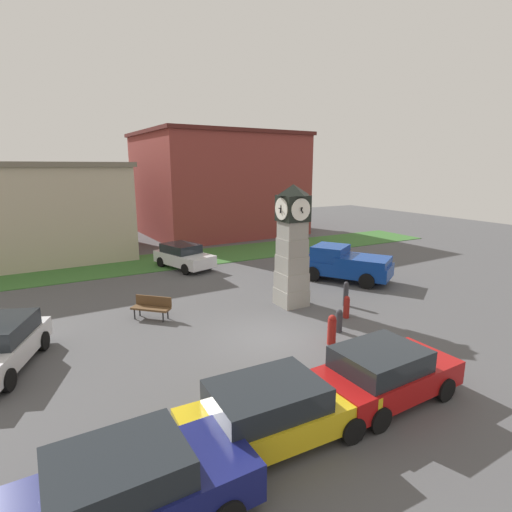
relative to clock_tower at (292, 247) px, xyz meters
name	(u,v)px	position (x,y,z in m)	size (l,w,h in m)	color
ground_plane	(271,337)	(-2.61, -2.61, -2.66)	(74.18, 74.18, 0.00)	#4C4C4F
clock_tower	(292,247)	(0.00, 0.00, 0.00)	(1.43, 1.54, 5.36)	gray
bollard_near_tower	(346,293)	(2.06, -1.28, -2.10)	(0.23, 0.23, 1.11)	#333338
bollard_mid_row	(346,307)	(1.10, -2.43, -2.18)	(0.25, 0.25, 0.94)	maroon
bollard_far_row	(339,321)	(-0.13, -3.40, -2.21)	(0.26, 0.26, 0.89)	#333338
bollard_end_row	(332,329)	(-1.04, -4.09, -2.11)	(0.30, 0.30, 1.08)	maroon
car_navy_sedan	(134,489)	(-8.69, -8.21, -1.86)	(4.07, 2.02, 1.56)	navy
car_near_tower	(275,410)	(-5.39, -7.41, -1.91)	(4.50, 2.07, 1.45)	gold
car_by_building	(385,372)	(-1.99, -7.41, -1.90)	(4.07, 2.13, 1.49)	#A51111
car_far_lot	(183,256)	(-2.08, 8.66, -1.90)	(2.89, 4.38, 1.47)	silver
pickup_truck	(344,264)	(4.74, 1.90, -1.73)	(4.30, 5.17, 1.85)	navy
bench	(152,306)	(-5.91, 1.38, -2.13)	(1.52, 1.49, 0.90)	brown
warehouse_blue_far	(18,209)	(-10.75, 17.77, 0.52)	(13.94, 12.59, 6.35)	#B7A88E
storefront_low_left	(218,184)	(5.36, 20.35, 1.86)	(14.01, 12.41, 9.01)	maroon
grass_verge_far	(157,262)	(-3.08, 10.98, -2.64)	(44.51, 4.93, 0.04)	#386B2D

